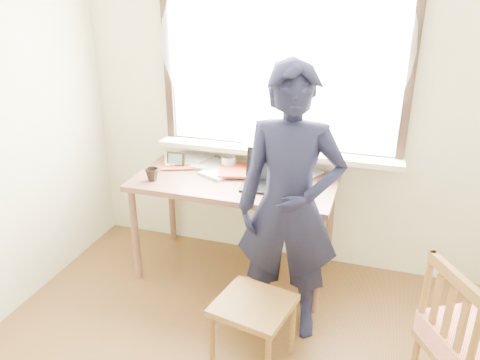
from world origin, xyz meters
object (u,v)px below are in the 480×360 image
(desk, at_px, (235,189))
(laptop, at_px, (269,178))
(mug_dark, at_px, (152,174))
(mug_white, at_px, (229,162))
(side_chair, at_px, (471,344))
(person, at_px, (290,207))
(work_chair, at_px, (253,312))

(desk, height_order, laptop, laptop)
(desk, distance_m, mug_dark, 0.61)
(desk, height_order, mug_white, mug_white)
(desk, xyz_separation_m, mug_dark, (-0.56, -0.20, 0.13))
(laptop, bearing_deg, mug_dark, -168.39)
(mug_white, bearing_deg, side_chair, -34.85)
(mug_dark, height_order, person, person)
(mug_dark, height_order, side_chair, side_chair)
(mug_white, height_order, person, person)
(laptop, distance_m, person, 0.53)
(desk, bearing_deg, laptop, -6.48)
(desk, bearing_deg, mug_dark, -160.51)
(desk, relative_size, mug_dark, 14.76)
(person, bearing_deg, side_chair, -29.02)
(desk, distance_m, side_chair, 1.80)
(mug_dark, bearing_deg, person, -15.54)
(laptop, bearing_deg, mug_white, 148.34)
(side_chair, height_order, person, person)
(person, bearing_deg, desk, 130.19)
(mug_dark, distance_m, work_chair, 1.27)
(laptop, bearing_deg, desk, 173.52)
(work_chair, height_order, person, person)
(mug_dark, xyz_separation_m, person, (1.07, -0.30, 0.04))
(mug_white, bearing_deg, laptop, -31.66)
(laptop, height_order, work_chair, laptop)
(laptop, height_order, side_chair, laptop)
(person, bearing_deg, work_chair, -111.58)
(side_chair, bearing_deg, work_chair, 176.97)
(mug_dark, distance_m, person, 1.11)
(work_chair, bearing_deg, desk, 114.48)
(work_chair, xyz_separation_m, person, (0.11, 0.38, 0.51))
(mug_white, distance_m, person, 0.94)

